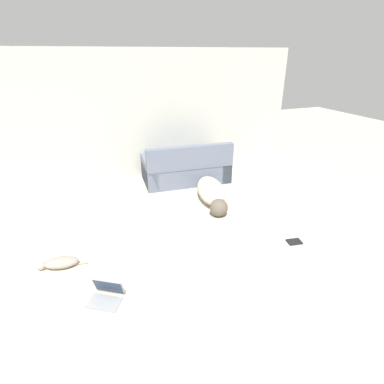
# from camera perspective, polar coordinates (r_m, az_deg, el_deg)

# --- Properties ---
(ground_plane) EXTENTS (20.00, 20.00, 0.00)m
(ground_plane) POSITION_cam_1_polar(r_m,az_deg,el_deg) (3.09, 8.53, -26.37)
(ground_plane) COLOR #BCB29E
(wall_back) EXTENTS (7.03, 0.06, 2.49)m
(wall_back) POSITION_cam_1_polar(r_m,az_deg,el_deg) (6.21, -11.29, 13.91)
(wall_back) COLOR beige
(wall_back) RESTS_ON ground_plane
(couch) EXTENTS (1.74, 1.01, 0.83)m
(couch) POSITION_cam_1_polar(r_m,az_deg,el_deg) (6.07, -1.15, 4.41)
(couch) COLOR slate
(couch) RESTS_ON ground_plane
(dog) EXTENTS (0.66, 1.52, 0.35)m
(dog) POSITION_cam_1_polar(r_m,az_deg,el_deg) (5.25, 3.79, -0.08)
(dog) COLOR beige
(dog) RESTS_ON ground_plane
(cat) EXTENTS (0.59, 0.26, 0.13)m
(cat) POSITION_cam_1_polar(r_m,az_deg,el_deg) (4.10, -23.98, -12.23)
(cat) COLOR gray
(cat) RESTS_ON ground_plane
(laptop_open) EXTENTS (0.43, 0.41, 0.21)m
(laptop_open) POSITION_cam_1_polar(r_m,az_deg,el_deg) (3.49, -15.92, -18.03)
(laptop_open) COLOR gray
(laptop_open) RESTS_ON ground_plane
(book_black) EXTENTS (0.21, 0.16, 0.02)m
(book_black) POSITION_cam_1_polar(r_m,az_deg,el_deg) (4.45, 18.89, -8.95)
(book_black) COLOR black
(book_black) RESTS_ON ground_plane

